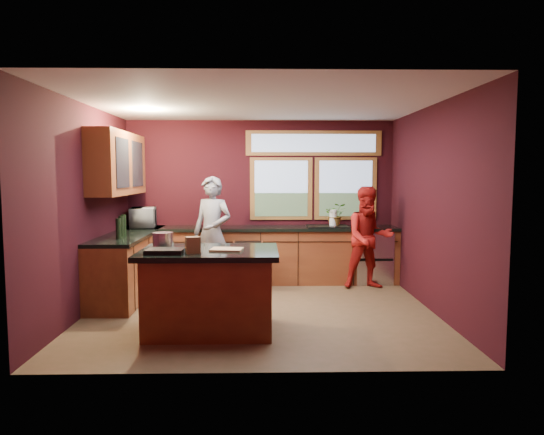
{
  "coord_description": "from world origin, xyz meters",
  "views": [
    {
      "loc": [
        0.01,
        -6.26,
        1.8
      ],
      "look_at": [
        0.16,
        0.4,
        1.2
      ],
      "focal_mm": 32.0,
      "sensor_mm": 36.0,
      "label": 1
    }
  ],
  "objects_px": {
    "island": "(210,290)",
    "person_grey": "(212,233)",
    "person_red": "(369,238)",
    "cutting_board": "(227,249)",
    "stock_pot": "(163,240)"
  },
  "relations": [
    {
      "from": "person_grey",
      "to": "stock_pot",
      "type": "distance_m",
      "value": 1.95
    },
    {
      "from": "island",
      "to": "cutting_board",
      "type": "xyz_separation_m",
      "value": [
        0.2,
        -0.05,
        0.48
      ]
    },
    {
      "from": "person_grey",
      "to": "stock_pot",
      "type": "relative_size",
      "value": 7.35
    },
    {
      "from": "person_red",
      "to": "cutting_board",
      "type": "relative_size",
      "value": 4.59
    },
    {
      "from": "cutting_board",
      "to": "stock_pot",
      "type": "relative_size",
      "value": 1.46
    },
    {
      "from": "person_red",
      "to": "stock_pot",
      "type": "height_order",
      "value": "person_red"
    },
    {
      "from": "island",
      "to": "cutting_board",
      "type": "height_order",
      "value": "cutting_board"
    },
    {
      "from": "island",
      "to": "stock_pot",
      "type": "distance_m",
      "value": 0.8
    },
    {
      "from": "person_red",
      "to": "cutting_board",
      "type": "bearing_deg",
      "value": -138.99
    },
    {
      "from": "island",
      "to": "person_grey",
      "type": "relative_size",
      "value": 0.88
    },
    {
      "from": "person_grey",
      "to": "stock_pot",
      "type": "bearing_deg",
      "value": -76.67
    },
    {
      "from": "island",
      "to": "person_grey",
      "type": "xyz_separation_m",
      "value": [
        -0.17,
        2.06,
        0.4
      ]
    },
    {
      "from": "island",
      "to": "person_red",
      "type": "xyz_separation_m",
      "value": [
        2.28,
        2.06,
        0.32
      ]
    },
    {
      "from": "person_grey",
      "to": "cutting_board",
      "type": "xyz_separation_m",
      "value": [
        0.37,
        -2.11,
        0.07
      ]
    },
    {
      "from": "person_red",
      "to": "cutting_board",
      "type": "distance_m",
      "value": 2.97
    }
  ]
}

